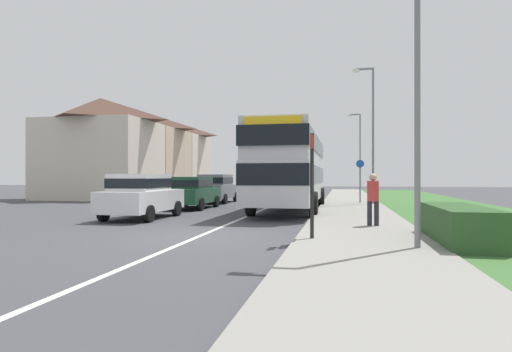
{
  "coord_description": "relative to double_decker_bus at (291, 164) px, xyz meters",
  "views": [
    {
      "loc": [
        3.7,
        -10.78,
        1.58
      ],
      "look_at": [
        0.55,
        4.95,
        1.6
      ],
      "focal_mm": 30.19,
      "sensor_mm": 36.0,
      "label": 1
    }
  ],
  "objects": [
    {
      "name": "pedestrian_at_stop",
      "position": [
        3.23,
        -6.59,
        -1.17
      ],
      "size": [
        0.34,
        0.34,
        1.67
      ],
      "color": "#23232D",
      "rests_on": "ground_plane"
    },
    {
      "name": "bus_stop_sign",
      "position": [
        1.64,
        -9.55,
        -0.6
      ],
      "size": [
        0.09,
        0.52,
        2.6
      ],
      "color": "black",
      "rests_on": "ground_plane"
    },
    {
      "name": "street_lamp_far",
      "position": [
        3.8,
        19.52,
        1.99
      ],
      "size": [
        1.14,
        0.2,
        7.17
      ],
      "color": "slate",
      "rests_on": "ground_plane"
    },
    {
      "name": "parked_car_dark_green",
      "position": [
        -4.92,
        0.34,
        -1.27
      ],
      "size": [
        1.9,
        4.06,
        1.57
      ],
      "color": "#19472D",
      "rests_on": "ground_plane"
    },
    {
      "name": "street_lamp_mid",
      "position": [
        3.87,
        4.22,
        2.14
      ],
      "size": [
        1.14,
        0.2,
        7.46
      ],
      "color": "slate",
      "rests_on": "ground_plane"
    },
    {
      "name": "lane_marking_centre",
      "position": [
        -1.36,
        -1.0,
        -2.14
      ],
      "size": [
        0.14,
        60.0,
        0.01
      ],
      "primitive_type": "cube",
      "color": "silver",
      "rests_on": "ground_plane"
    },
    {
      "name": "grass_verge_seaward",
      "position": [
        7.14,
        -3.0,
        -2.1
      ],
      "size": [
        6.0,
        68.0,
        0.08
      ],
      "primitive_type": "cube",
      "color": "#3D6B33",
      "rests_on": "ground_plane"
    },
    {
      "name": "street_lamp_near",
      "position": [
        3.74,
        -10.47,
        1.74
      ],
      "size": [
        1.14,
        0.2,
        6.68
      ],
      "color": "slate",
      "rests_on": "ground_plane"
    },
    {
      "name": "parked_car_grey",
      "position": [
        -5.11,
        5.15,
        -1.21
      ],
      "size": [
        1.92,
        4.19,
        1.7
      ],
      "color": "slate",
      "rests_on": "ground_plane"
    },
    {
      "name": "house_terrace_far_side",
      "position": [
        -14.44,
        13.71,
        1.43
      ],
      "size": [
        7.32,
        17.51,
        7.14
      ],
      "color": "beige",
      "rests_on": "ground_plane"
    },
    {
      "name": "double_decker_bus",
      "position": [
        0.0,
        0.0,
        0.0
      ],
      "size": [
        2.8,
        10.73,
        3.7
      ],
      "color": "#BCBCC1",
      "rests_on": "ground_plane"
    },
    {
      "name": "parked_car_white",
      "position": [
        -5.04,
        -4.83,
        -1.22
      ],
      "size": [
        1.92,
        4.08,
        1.68
      ],
      "color": "silver",
      "rests_on": "ground_plane"
    },
    {
      "name": "roadside_hedge",
      "position": [
        4.94,
        -9.28,
        -1.69
      ],
      "size": [
        1.1,
        3.47,
        0.9
      ],
      "primitive_type": "cube",
      "color": "#2D5128",
      "rests_on": "ground_plane"
    },
    {
      "name": "cycle_route_sign",
      "position": [
        3.33,
        5.04,
        -0.71
      ],
      "size": [
        0.44,
        0.08,
        2.52
      ],
      "color": "slate",
      "rests_on": "ground_plane"
    },
    {
      "name": "ground_plane",
      "position": [
        -1.36,
        -9.0,
        -2.14
      ],
      "size": [
        120.0,
        120.0,
        0.0
      ],
      "primitive_type": "plane",
      "color": "#424247"
    },
    {
      "name": "pavement_near_side",
      "position": [
        2.84,
        -3.0,
        -2.08
      ],
      "size": [
        3.2,
        68.0,
        0.12
      ],
      "primitive_type": "cube",
      "color": "gray",
      "rests_on": "ground_plane"
    }
  ]
}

